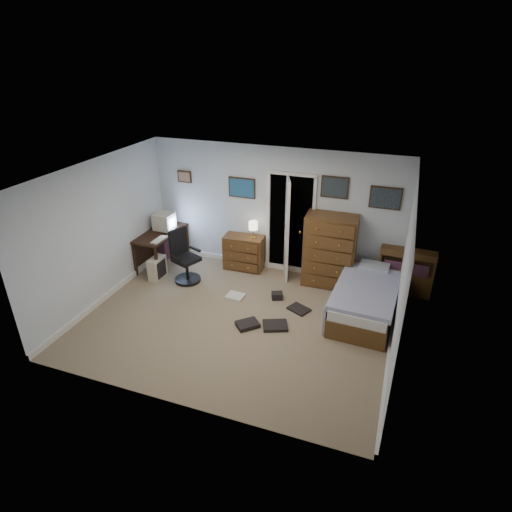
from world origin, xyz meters
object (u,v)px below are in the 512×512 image
at_px(computer_desk, 158,239).
at_px(low_dresser, 244,252).
at_px(bed, 365,299).
at_px(tall_dresser, 330,250).
at_px(office_chair, 185,262).

relative_size(computer_desk, low_dresser, 1.61).
bearing_deg(bed, tall_dresser, 136.32).
xyz_separation_m(tall_dresser, bed, (0.79, -0.84, -0.41)).
relative_size(office_chair, bed, 0.54).
xyz_separation_m(computer_desk, bed, (4.27, -0.44, -0.27)).
relative_size(computer_desk, office_chair, 1.23).
bearing_deg(office_chair, low_dresser, 65.94).
height_order(computer_desk, low_dresser, computer_desk).
bearing_deg(office_chair, tall_dresser, 39.87).
xyz_separation_m(office_chair, low_dresser, (0.90, 0.85, -0.05)).
height_order(low_dresser, tall_dresser, tall_dresser).
xyz_separation_m(computer_desk, office_chair, (0.84, -0.43, -0.16)).
xyz_separation_m(low_dresser, tall_dresser, (1.74, -0.02, 0.34)).
height_order(low_dresser, bed, low_dresser).
xyz_separation_m(computer_desk, tall_dresser, (3.48, 0.39, 0.13)).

